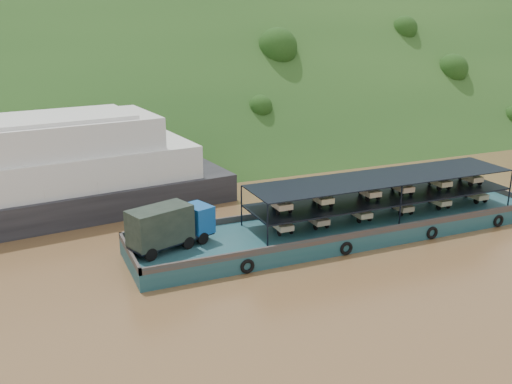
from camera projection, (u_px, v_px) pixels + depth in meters
name	position (u px, v px, depth m)	size (l,w,h in m)	color
ground	(293.00, 237.00, 46.23)	(160.00, 160.00, 0.00)	brown
hillside	(174.00, 146.00, 77.79)	(140.00, 28.00, 28.00)	#183B15
cargo_barge	(334.00, 224.00, 45.87)	(35.10, 7.18, 4.54)	#144248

